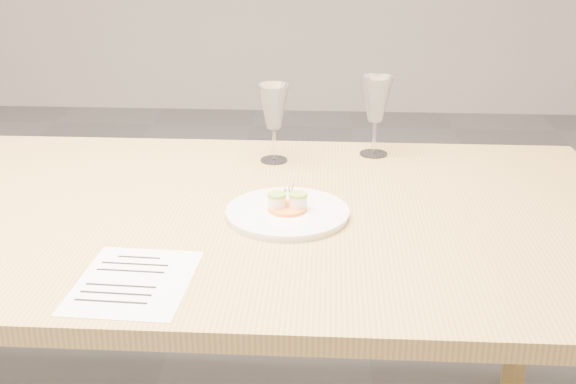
# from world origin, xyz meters

# --- Properties ---
(dining_table) EXTENTS (2.40, 1.00, 0.75)m
(dining_table) POSITION_xyz_m (0.00, 0.00, 0.68)
(dining_table) COLOR tan
(dining_table) RESTS_ON ground
(dinner_plate) EXTENTS (0.27, 0.27, 0.07)m
(dinner_plate) POSITION_xyz_m (0.43, -0.03, 0.76)
(dinner_plate) COLOR white
(dinner_plate) RESTS_ON dining_table
(recipe_sheet) EXTENTS (0.22, 0.27, 0.00)m
(recipe_sheet) POSITION_xyz_m (0.17, -0.34, 0.75)
(recipe_sheet) COLOR white
(recipe_sheet) RESTS_ON dining_table
(wine_glass_1) EXTENTS (0.08, 0.08, 0.21)m
(wine_glass_1) POSITION_xyz_m (0.37, 0.33, 0.89)
(wine_glass_1) COLOR white
(wine_glass_1) RESTS_ON dining_table
(wine_glass_2) EXTENTS (0.09, 0.09, 0.22)m
(wine_glass_2) POSITION_xyz_m (0.64, 0.40, 0.90)
(wine_glass_2) COLOR white
(wine_glass_2) RESTS_ON dining_table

